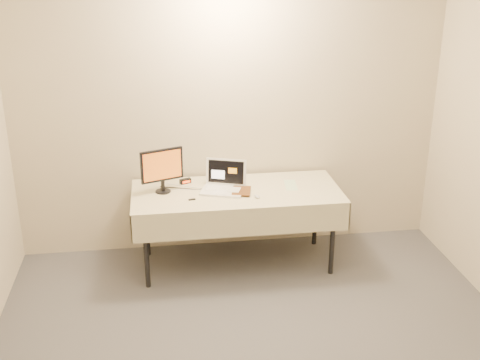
{
  "coord_description": "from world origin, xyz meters",
  "views": [
    {
      "loc": [
        -0.67,
        -2.87,
        2.77
      ],
      "look_at": [
        0.02,
        1.99,
        0.86
      ],
      "focal_mm": 45.0,
      "sensor_mm": 36.0,
      "label": 1
    }
  ],
  "objects": [
    {
      "name": "alarm_clock",
      "position": [
        -0.44,
        2.29,
        0.76
      ],
      "size": [
        0.11,
        0.08,
        0.04
      ],
      "rotation": [
        0.0,
        0.0,
        0.39
      ],
      "color": "black",
      "rests_on": "table"
    },
    {
      "name": "book",
      "position": [
        -0.05,
        2.01,
        0.85
      ],
      "size": [
        0.17,
        0.05,
        0.22
      ],
      "primitive_type": "imported",
      "rotation": [
        0.0,
        0.0,
        -0.2
      ],
      "color": "brown",
      "rests_on": "table"
    },
    {
      "name": "monitor",
      "position": [
        -0.65,
        2.11,
        0.97
      ],
      "size": [
        0.37,
        0.17,
        0.4
      ],
      "rotation": [
        0.0,
        0.0,
        0.35
      ],
      "color": "black",
      "rests_on": "table"
    },
    {
      "name": "paper_form",
      "position": [
        0.51,
        2.11,
        0.74
      ],
      "size": [
        0.13,
        0.28,
        0.0
      ],
      "primitive_type": "cube",
      "rotation": [
        0.0,
        0.0,
        -0.1
      ],
      "color": "#B5D8AC",
      "rests_on": "table"
    },
    {
      "name": "back_wall",
      "position": [
        0.0,
        2.5,
        1.35
      ],
      "size": [
        4.0,
        0.1,
        2.7
      ],
      "primitive_type": "cube",
      "color": "beige",
      "rests_on": "ground"
    },
    {
      "name": "table",
      "position": [
        0.0,
        2.05,
        0.68
      ],
      "size": [
        1.86,
        0.81,
        0.74
      ],
      "color": "black",
      "rests_on": "ground"
    },
    {
      "name": "laptop",
      "position": [
        -0.11,
        2.09,
        0.8
      ],
      "size": [
        0.44,
        0.4,
        0.26
      ],
      "rotation": [
        0.0,
        0.0,
        -0.34
      ],
      "color": "white",
      "rests_on": "table"
    },
    {
      "name": "usb_dongle",
      "position": [
        -0.41,
        1.89,
        0.74
      ],
      "size": [
        0.06,
        0.03,
        0.01
      ],
      "primitive_type": "cube",
      "rotation": [
        0.0,
        0.0,
        0.18
      ],
      "color": "black",
      "rests_on": "table"
    },
    {
      "name": "clicker",
      "position": [
        0.15,
        1.87,
        0.75
      ],
      "size": [
        0.06,
        0.09,
        0.02
      ],
      "primitive_type": "ellipsoid",
      "rotation": [
        0.0,
        0.0,
        0.26
      ],
      "color": "#BBBBBD",
      "rests_on": "table"
    }
  ]
}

